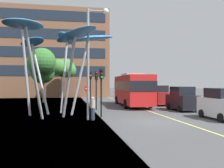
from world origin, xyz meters
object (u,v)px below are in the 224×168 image
Objects in this scene: red_bus at (132,88)px; traffic_light_kerb_near at (101,82)px; car_parked_far at (158,96)px; street_lamp at (93,49)px; pedestrian at (93,108)px; no_entry_sign at (87,94)px; car_parked_mid at (182,99)px; traffic_light_kerb_far at (96,82)px; leaf_sculpture at (56,40)px; traffic_light_island_mid at (91,81)px; car_parked_near at (222,105)px.

traffic_light_kerb_near reaches higher than red_bus.
street_lamp is at bearing -129.94° from car_parked_far.
car_parked_far is at bearing 49.32° from traffic_light_kerb_near.
no_entry_sign is at bearing 88.35° from pedestrian.
car_parked_far is 2.76× the size of pedestrian.
car_parked_far is (0.00, 6.25, 0.03)m from car_parked_mid.
car_parked_mid is at bearing 26.25° from street_lamp.
traffic_light_kerb_far is at bearing 81.05° from pedestrian.
traffic_light_kerb_near reaches higher than pedestrian.
leaf_sculpture reaches higher than red_bus.
car_parked_mid is 2.36× the size of pedestrian.
pedestrian is at bearing -98.95° from traffic_light_kerb_far.
car_parked_near is (8.25, -12.10, -1.74)m from traffic_light_island_mid.
red_bus is at bearing 38.56° from traffic_light_kerb_far.
traffic_light_kerb_near is at bearing -83.90° from no_entry_sign.
red_bus is 6.44m from car_parked_mid.
car_parked_near is (8.31, -2.71, -1.61)m from traffic_light_kerb_near.
traffic_light_kerb_near reaches higher than car_parked_mid.
car_parked_far is (8.13, 9.46, -1.58)m from traffic_light_kerb_near.
car_parked_far is 9.55m from no_entry_sign.
traffic_light_island_mid reaches higher than pedestrian.
car_parked_near is at bearing -89.18° from car_parked_far.
traffic_light_kerb_near reaches higher than no_entry_sign.
leaf_sculpture reaches higher than car_parked_near.
traffic_light_island_mid is at bearing 85.44° from pedestrian.
red_bus is 6.09m from no_entry_sign.
traffic_light_kerb_far reaches higher than car_parked_near.
leaf_sculpture is 5.11m from traffic_light_kerb_near.
car_parked_mid is at bearing 91.70° from car_parked_near.
red_bus is 9.81m from traffic_light_kerb_near.
car_parked_mid is (8.13, 3.21, -1.61)m from traffic_light_kerb_near.
no_entry_sign is (-8.73, -3.84, 0.48)m from car_parked_far.
traffic_light_kerb_near is 4.99m from traffic_light_kerb_far.
traffic_light_kerb_far is (3.63, 3.24, -3.33)m from leaf_sculpture.
street_lamp is at bearing -123.43° from traffic_light_kerb_near.
traffic_light_kerb_near is 0.95× the size of car_parked_near.
car_parked_near is 0.49× the size of street_lamp.
red_bus is 5.81m from traffic_light_kerb_far.
traffic_light_kerb_far is at bearing -150.59° from car_parked_far.
street_lamp reaches higher than car_parked_near.
traffic_light_kerb_near is at bearing -90.34° from traffic_light_island_mid.
traffic_light_kerb_far is (0.20, 4.99, 0.02)m from traffic_light_kerb_near.
car_parked_mid is 0.49× the size of street_lamp.
no_entry_sign reaches higher than car_parked_mid.
pedestrian is (-0.86, -10.73, -1.97)m from traffic_light_island_mid.
car_parked_mid is 0.86× the size of car_parked_far.
pedestrian is (-1.00, -6.34, -1.87)m from traffic_light_kerb_far.
traffic_light_kerb_far is 4.40m from traffic_light_island_mid.
red_bus is at bearing -165.59° from car_parked_far.
traffic_light_kerb_far is at bearing 87.74° from traffic_light_kerb_near.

